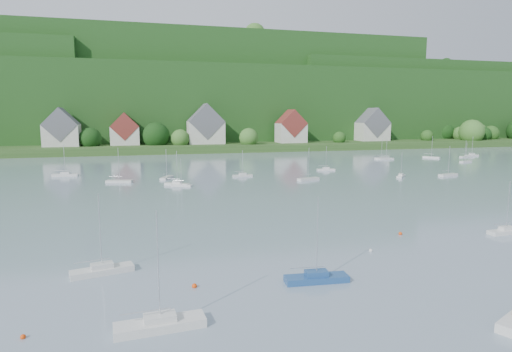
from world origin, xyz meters
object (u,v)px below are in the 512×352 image
Objects in this scene: near_sailboat_0 at (160,323)px; near_sailboat_3 at (506,231)px; near_sailboat_6 at (102,269)px; near_sailboat_1 at (316,277)px.

near_sailboat_0 is 48.59m from near_sailboat_3.
near_sailboat_6 is (-51.50, -1.65, 0.03)m from near_sailboat_3.
near_sailboat_0 is 1.27× the size of near_sailboat_3.
near_sailboat_6 is at bearing 177.85° from near_sailboat_3.
near_sailboat_3 is 51.53m from near_sailboat_6.
near_sailboat_1 reaches higher than near_sailboat_3.
near_sailboat_0 reaches higher than near_sailboat_1.
near_sailboat_3 is at bearing -11.74° from near_sailboat_6.
near_sailboat_0 is at bearing -154.77° from near_sailboat_1.
near_sailboat_0 reaches higher than near_sailboat_3.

